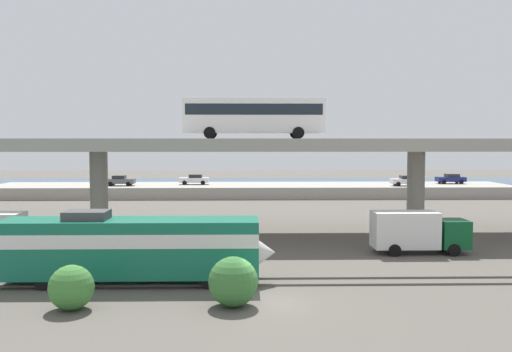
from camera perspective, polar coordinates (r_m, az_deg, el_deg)
name	(u,v)px	position (r m, az deg, el deg)	size (l,w,h in m)	color
ground_plane	(269,303)	(28.35, 1.35, -12.98)	(260.00, 260.00, 0.00)	#565149
rail_strip_near	(266,285)	(31.45, 1.07, -11.19)	(110.00, 0.12, 0.12)	#59544C
rail_strip_far	(265,278)	(32.92, 0.96, -10.52)	(110.00, 0.12, 0.12)	#59544C
train_locomotive	(144,245)	(32.20, -11.51, -7.02)	(15.43, 3.04, 4.18)	#14664C
highway_overpass	(258,148)	(47.16, 0.25, 2.94)	(96.00, 10.54, 8.31)	#9E998E
transit_bus_on_overpass	(254,115)	(47.64, -0.21, 6.33)	(12.00, 2.68, 3.40)	silver
service_truck_east	(417,231)	(41.68, 16.26, -5.46)	(6.80, 2.46, 3.04)	#0C4C26
pier_parking_lot	(252,190)	(82.47, -0.40, -1.47)	(76.46, 11.64, 1.67)	#9E998E
parked_car_0	(194,179)	(83.11, -6.37, -0.34)	(4.38, 1.92, 1.50)	silver
parked_car_1	(120,180)	(82.58, -13.83, -0.45)	(4.10, 1.92, 1.50)	#515459
parked_car_2	(451,179)	(89.33, 19.47, -0.25)	(4.26, 1.98, 1.50)	navy
parked_car_3	(406,180)	(82.95, 15.22, -0.45)	(4.23, 2.00, 1.50)	silver
harbor_water	(250,184)	(105.46, -0.59, -0.83)	(140.00, 36.00, 0.01)	#2D5170
shrub_left	(71,288)	(28.38, -18.53, -10.87)	(2.17, 2.17, 2.17)	#3D7C36
shrub_right	(233,282)	(27.50, -2.37, -10.85)	(2.45, 2.45, 2.45)	#377134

